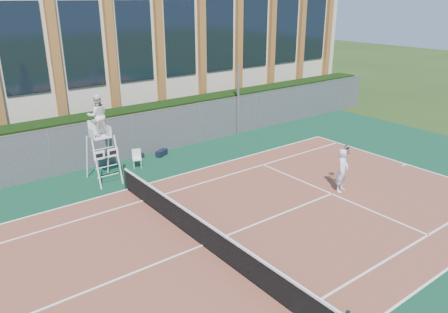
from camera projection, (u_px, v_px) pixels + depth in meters
ground at (203, 246)px, 14.11m from camera, size 120.00×120.00×0.00m
apron at (186, 233)px, 14.85m from camera, size 36.00×20.00×0.01m
tennis_court at (203, 245)px, 14.10m from camera, size 23.77×10.97×0.02m
tennis_net at (202, 231)px, 13.92m from camera, size 0.10×11.30×1.10m
fence at (94, 145)px, 20.27m from camera, size 40.00×0.06×2.20m
hedge at (84, 138)px, 21.17m from camera, size 40.00×1.40×2.20m
building at (29, 58)px, 26.03m from camera, size 45.00×10.60×8.22m
steel_pole at (238, 100)px, 24.77m from camera, size 0.12×0.12×4.07m
umpire_chair at (98, 118)px, 18.18m from camera, size 1.08×1.66×3.87m
plastic_chair at (137, 157)px, 20.42m from camera, size 0.53×0.53×0.88m
sports_bag_near at (162, 153)px, 22.00m from camera, size 0.75×0.56×0.30m
sports_bag_far at (139, 156)px, 21.67m from camera, size 0.56×0.29×0.21m
tennis_player at (342, 170)px, 17.74m from camera, size 1.05×0.76×1.82m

